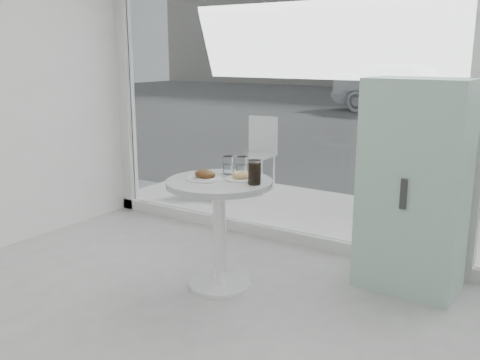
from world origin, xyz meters
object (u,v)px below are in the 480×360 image
Objects in this scene: main_table at (219,211)px; water_tumbler_a at (228,166)px; plate_donut at (241,177)px; water_tumbler_b at (242,167)px; car_white at (410,87)px; mint_cabinet at (414,187)px; plate_fritter at (205,176)px; cola_glass at (254,173)px; patio_chair at (259,149)px.

water_tumbler_a is at bearing 106.77° from main_table.
water_tumbler_b reaches higher than plate_donut.
car_white is at bearing 100.97° from plate_donut.
plate_donut is at bearing -145.61° from mint_cabinet.
mint_cabinet is at bearing 25.93° from water_tumbler_b.
main_table is 3.26× the size of plate_fritter.
car_white reaches higher than plate_donut.
water_tumbler_b is 0.29m from cola_glass.
main_table is 4.81× the size of cola_glass.
plate_donut reaches higher than main_table.
plate_fritter is 1.14× the size of plate_donut.
cola_glass is at bearing -138.59° from mint_cabinet.
main_table is at bearing 27.18° from plate_fritter.
plate_fritter is (-1.18, -0.78, 0.07)m from mint_cabinet.
water_tumbler_b is at bearing 139.43° from cola_glass.
patio_chair is 2.68m from cola_glass.
mint_cabinet is 11.57m from car_white.
plate_fritter is 0.24m from plate_donut.
car_white reaches higher than plate_fritter.
water_tumbler_a is at bearing 152.57° from cola_glass.
mint_cabinet is 1.42m from plate_fritter.
plate_donut is 1.57× the size of water_tumbler_b.
main_table is 1.33m from mint_cabinet.
mint_cabinet is at bearing 33.27° from plate_fritter.
cola_glass is at bearing 11.85° from plate_fritter.
water_tumbler_a reaches higher than plate_donut.
plate_donut is at bearing -65.20° from patio_chair.
car_white is 17.86× the size of plate_fritter.
water_tumbler_a is 0.10m from water_tumbler_b.
water_tumbler_b reaches higher than main_table.
main_table is 3.73× the size of plate_donut.
water_tumbler_b is (-1.06, -0.51, 0.10)m from mint_cabinet.
patio_chair is at bearing 115.39° from main_table.
car_white is 32.06× the size of water_tumbler_b.
water_tumbler_b is at bearing 64.31° from plate_fritter.
water_tumbler_a is 0.96× the size of water_tumbler_b.
plate_fritter is 1.80× the size of water_tumbler_b.
car_white is at bearing 100.35° from main_table.
main_table is 5.85× the size of water_tumbler_b.
mint_cabinet reaches higher than cola_glass.
plate_donut is (-0.98, -0.64, 0.07)m from mint_cabinet.
plate_fritter is (-0.09, -0.04, 0.25)m from main_table.
mint_cabinet is 7.01× the size of plate_donut.
mint_cabinet reaches higher than plate_donut.
car_white is at bearing 100.73° from water_tumbler_b.
water_tumbler_a is (-1.16, -0.54, 0.10)m from mint_cabinet.
water_tumbler_a is at bearing -153.79° from mint_cabinet.
cola_glass is at bearing 6.32° from main_table.
mint_cabinet is 11.00× the size of water_tumbler_b.
car_white is 12.06m from plate_fritter.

